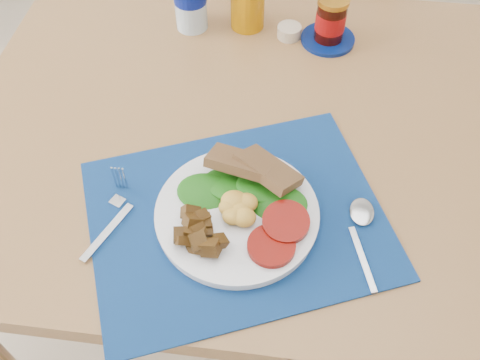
% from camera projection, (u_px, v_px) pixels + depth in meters
% --- Properties ---
extents(table, '(1.40, 0.90, 0.75)m').
position_uv_depth(table, '(320.00, 157.00, 1.08)').
color(table, brown).
rests_on(table, ground).
extents(chair_far, '(0.45, 0.43, 1.19)m').
position_uv_depth(chair_far, '(310.00, 7.00, 1.52)').
color(chair_far, brown).
rests_on(chair_far, ground).
extents(placemat, '(0.59, 0.53, 0.00)m').
position_uv_depth(placemat, '(237.00, 218.00, 0.89)').
color(placemat, black).
rests_on(placemat, table).
extents(breakfast_plate, '(0.27, 0.27, 0.06)m').
position_uv_depth(breakfast_plate, '(233.00, 213.00, 0.87)').
color(breakfast_plate, silver).
rests_on(breakfast_plate, placemat).
extents(fork, '(0.06, 0.18, 0.00)m').
position_uv_depth(fork, '(114.00, 212.00, 0.89)').
color(fork, '#B2B5BA').
rests_on(fork, placemat).
extents(spoon, '(0.05, 0.17, 0.01)m').
position_uv_depth(spoon, '(362.00, 227.00, 0.87)').
color(spoon, '#B2B5BA').
rests_on(spoon, placemat).
extents(juice_glass, '(0.07, 0.07, 0.10)m').
position_uv_depth(juice_glass, '(248.00, 5.00, 1.17)').
color(juice_glass, '#AA6904').
rests_on(juice_glass, table).
extents(ramekin, '(0.05, 0.05, 0.03)m').
position_uv_depth(ramekin, '(289.00, 32.00, 1.18)').
color(ramekin, tan).
rests_on(ramekin, table).
extents(jam_on_saucer, '(0.12, 0.12, 0.11)m').
position_uv_depth(jam_on_saucer, '(330.00, 23.00, 1.14)').
color(jam_on_saucer, '#051754').
rests_on(jam_on_saucer, table).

